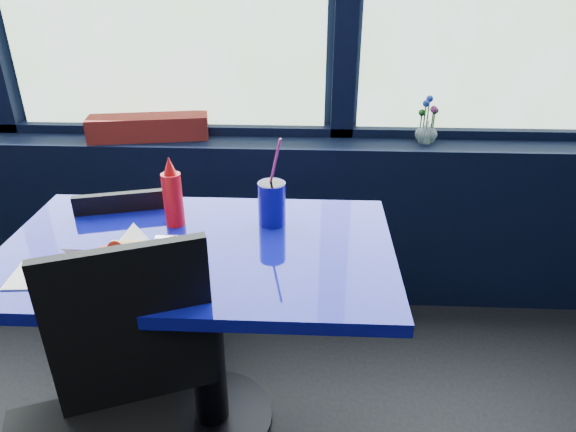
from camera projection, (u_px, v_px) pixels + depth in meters
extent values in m
cube|color=black|center=(178.00, 216.00, 2.51)|extent=(5.00, 0.26, 0.80)
cube|color=black|center=(174.00, 131.00, 2.40)|extent=(4.80, 0.08, 0.06)
cylinder|color=black|center=(213.00, 417.00, 1.90)|extent=(0.44, 0.44, 0.03)
cylinder|color=black|center=(207.00, 349.00, 1.76)|extent=(0.12, 0.12, 0.68)
cube|color=#0B0E81|center=(198.00, 252.00, 1.58)|extent=(1.20, 0.70, 0.04)
cube|color=black|center=(132.00, 328.00, 1.29)|extent=(0.39, 0.17, 0.47)
cube|color=black|center=(165.00, 270.00, 2.10)|extent=(0.45, 0.45, 0.04)
cube|color=black|center=(133.00, 244.00, 1.85)|extent=(0.35, 0.12, 0.40)
cylinder|color=black|center=(205.00, 285.00, 2.36)|extent=(0.02, 0.02, 0.38)
cylinder|color=black|center=(210.00, 329.00, 2.08)|extent=(0.02, 0.02, 0.38)
cylinder|color=black|center=(134.00, 294.00, 2.30)|extent=(0.02, 0.02, 0.38)
cylinder|color=black|center=(130.00, 340.00, 2.02)|extent=(0.02, 0.02, 0.38)
cube|color=maroon|center=(149.00, 127.00, 2.30)|extent=(0.54, 0.22, 0.11)
imported|color=silver|center=(426.00, 132.00, 2.25)|extent=(0.12, 0.12, 0.10)
cylinder|color=#1E5919|center=(424.00, 125.00, 2.24)|extent=(0.01, 0.01, 0.16)
sphere|color=blue|center=(426.00, 103.00, 2.19)|extent=(0.03, 0.03, 0.03)
cylinder|color=#1E5919|center=(431.00, 128.00, 2.23)|extent=(0.01, 0.01, 0.14)
sphere|color=#C83B90|center=(434.00, 109.00, 2.19)|extent=(0.03, 0.03, 0.03)
cylinder|color=#1E5919|center=(427.00, 122.00, 2.25)|extent=(0.01, 0.01, 0.18)
sphere|color=blue|center=(430.00, 99.00, 2.20)|extent=(0.03, 0.03, 0.03)
cylinder|color=#1E5919|center=(420.00, 129.00, 2.26)|extent=(0.01, 0.01, 0.12)
sphere|color=#1E5919|center=(422.00, 113.00, 2.22)|extent=(0.03, 0.03, 0.03)
cylinder|color=#1E5919|center=(433.00, 129.00, 2.25)|extent=(0.01, 0.01, 0.13)
sphere|color=#1E5919|center=(435.00, 111.00, 2.21)|extent=(0.03, 0.03, 0.03)
cylinder|color=red|center=(127.00, 268.00, 1.41)|extent=(0.35, 0.35, 0.05)
cylinder|color=white|center=(128.00, 271.00, 1.42)|extent=(0.34, 0.34, 0.00)
cylinder|color=silver|center=(168.00, 251.00, 1.43)|extent=(0.06, 0.09, 0.09)
sphere|color=brown|center=(119.00, 259.00, 1.38)|extent=(0.06, 0.06, 0.06)
cylinder|color=red|center=(115.00, 250.00, 1.38)|extent=(0.05, 0.05, 0.01)
cylinder|color=red|center=(173.00, 200.00, 1.66)|extent=(0.06, 0.06, 0.18)
cone|color=red|center=(169.00, 165.00, 1.60)|extent=(0.04, 0.04, 0.06)
cylinder|color=#110C88|center=(272.00, 203.00, 1.67)|extent=(0.09, 0.09, 0.14)
cylinder|color=black|center=(272.00, 184.00, 1.64)|extent=(0.08, 0.08, 0.01)
cylinder|color=#FB3486|center=(274.00, 166.00, 1.61)|extent=(0.05, 0.06, 0.20)
cube|color=white|center=(41.00, 274.00, 1.43)|extent=(0.17, 0.17, 0.00)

